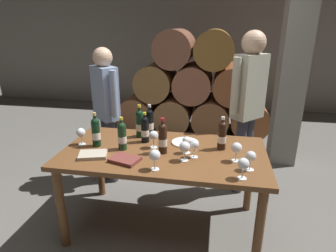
{
  "coord_description": "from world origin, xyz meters",
  "views": [
    {
      "loc": [
        0.43,
        -2.15,
        1.77
      ],
      "look_at": [
        0.0,
        0.2,
        0.91
      ],
      "focal_mm": 30.58,
      "sensor_mm": 36.0,
      "label": 1
    }
  ],
  "objects_px": {
    "wine_bottle_6": "(222,135)",
    "wine_glass_8": "(251,157)",
    "tasting_notebook": "(125,159)",
    "leather_ledger": "(93,155)",
    "sommelier_presenting": "(248,100)",
    "wine_bottle_1": "(96,132)",
    "wine_glass_1": "(81,133)",
    "wine_bottle_4": "(122,136)",
    "wine_bottle_2": "(140,123)",
    "wine_glass_5": "(243,164)",
    "wine_glass_4": "(194,145)",
    "serving_plate": "(185,142)",
    "wine_bottle_3": "(145,129)",
    "wine_glass_0": "(153,136)",
    "wine_glass_3": "(187,141)",
    "wine_glass_2": "(185,147)",
    "wine_bottle_5": "(162,138)",
    "wine_glass_7": "(155,156)",
    "wine_bottle_0": "(150,122)",
    "dining_table": "(164,160)",
    "wine_glass_6": "(237,148)",
    "taster_seated_left": "(106,105)"
  },
  "relations": [
    {
      "from": "wine_bottle_5",
      "to": "wine_glass_0",
      "type": "distance_m",
      "value": 0.13
    },
    {
      "from": "leather_ledger",
      "to": "sommelier_presenting",
      "type": "bearing_deg",
      "value": 20.7
    },
    {
      "from": "sommelier_presenting",
      "to": "wine_glass_2",
      "type": "bearing_deg",
      "value": -120.41
    },
    {
      "from": "wine_bottle_1",
      "to": "wine_bottle_3",
      "type": "distance_m",
      "value": 0.43
    },
    {
      "from": "sommelier_presenting",
      "to": "dining_table",
      "type": "bearing_deg",
      "value": -133.98
    },
    {
      "from": "wine_bottle_1",
      "to": "sommelier_presenting",
      "type": "bearing_deg",
      "value": 29.89
    },
    {
      "from": "wine_bottle_5",
      "to": "wine_glass_5",
      "type": "xyz_separation_m",
      "value": [
        0.62,
        -0.31,
        -0.02
      ]
    },
    {
      "from": "wine_bottle_4",
      "to": "sommelier_presenting",
      "type": "bearing_deg",
      "value": 36.08
    },
    {
      "from": "wine_bottle_4",
      "to": "sommelier_presenting",
      "type": "xyz_separation_m",
      "value": [
        1.07,
        0.78,
        0.16
      ]
    },
    {
      "from": "wine_glass_4",
      "to": "serving_plate",
      "type": "bearing_deg",
      "value": 111.26
    },
    {
      "from": "wine_bottle_6",
      "to": "wine_glass_4",
      "type": "relative_size",
      "value": 1.96
    },
    {
      "from": "wine_glass_5",
      "to": "serving_plate",
      "type": "bearing_deg",
      "value": 130.37
    },
    {
      "from": "wine_bottle_0",
      "to": "wine_bottle_3",
      "type": "bearing_deg",
      "value": -90.76
    },
    {
      "from": "dining_table",
      "to": "leather_ledger",
      "type": "height_order",
      "value": "leather_ledger"
    },
    {
      "from": "wine_glass_2",
      "to": "taster_seated_left",
      "type": "bearing_deg",
      "value": 138.43
    },
    {
      "from": "wine_bottle_4",
      "to": "wine_glass_4",
      "type": "bearing_deg",
      "value": -4.53
    },
    {
      "from": "wine_glass_0",
      "to": "wine_glass_3",
      "type": "distance_m",
      "value": 0.3
    },
    {
      "from": "wine_bottle_1",
      "to": "wine_bottle_4",
      "type": "bearing_deg",
      "value": -5.88
    },
    {
      "from": "wine_glass_6",
      "to": "sommelier_presenting",
      "type": "distance_m",
      "value": 0.87
    },
    {
      "from": "wine_glass_1",
      "to": "wine_glass_8",
      "type": "bearing_deg",
      "value": -8.9
    },
    {
      "from": "wine_glass_0",
      "to": "wine_glass_8",
      "type": "bearing_deg",
      "value": -18.72
    },
    {
      "from": "wine_glass_8",
      "to": "wine_bottle_3",
      "type": "bearing_deg",
      "value": 156.82
    },
    {
      "from": "wine_bottle_4",
      "to": "wine_glass_2",
      "type": "relative_size",
      "value": 1.79
    },
    {
      "from": "wine_bottle_2",
      "to": "serving_plate",
      "type": "xyz_separation_m",
      "value": [
        0.44,
        -0.08,
        -0.13
      ]
    },
    {
      "from": "wine_bottle_4",
      "to": "wine_glass_7",
      "type": "height_order",
      "value": "wine_bottle_4"
    },
    {
      "from": "wine_bottle_5",
      "to": "tasting_notebook",
      "type": "relative_size",
      "value": 1.37
    },
    {
      "from": "wine_bottle_5",
      "to": "leather_ledger",
      "type": "distance_m",
      "value": 0.58
    },
    {
      "from": "wine_bottle_6",
      "to": "dining_table",
      "type": "bearing_deg",
      "value": -165.54
    },
    {
      "from": "leather_ledger",
      "to": "serving_plate",
      "type": "height_order",
      "value": "leather_ledger"
    },
    {
      "from": "wine_bottle_1",
      "to": "wine_glass_6",
      "type": "height_order",
      "value": "wine_bottle_1"
    },
    {
      "from": "leather_ledger",
      "to": "wine_glass_7",
      "type": "bearing_deg",
      "value": -29.59
    },
    {
      "from": "wine_bottle_1",
      "to": "leather_ledger",
      "type": "bearing_deg",
      "value": -75.48
    },
    {
      "from": "wine_bottle_2",
      "to": "wine_glass_7",
      "type": "bearing_deg",
      "value": -65.11
    },
    {
      "from": "wine_bottle_2",
      "to": "wine_glass_8",
      "type": "bearing_deg",
      "value": -26.86
    },
    {
      "from": "wine_glass_2",
      "to": "wine_bottle_5",
      "type": "bearing_deg",
      "value": 150.39
    },
    {
      "from": "dining_table",
      "to": "wine_glass_8",
      "type": "relative_size",
      "value": 11.38
    },
    {
      "from": "tasting_notebook",
      "to": "leather_ledger",
      "type": "relative_size",
      "value": 1.0
    },
    {
      "from": "wine_bottle_6",
      "to": "wine_glass_5",
      "type": "distance_m",
      "value": 0.5
    },
    {
      "from": "wine_bottle_1",
      "to": "wine_bottle_4",
      "type": "xyz_separation_m",
      "value": [
        0.24,
        -0.03,
        -0.01
      ]
    },
    {
      "from": "wine_bottle_4",
      "to": "wine_glass_8",
      "type": "height_order",
      "value": "wine_bottle_4"
    },
    {
      "from": "serving_plate",
      "to": "tasting_notebook",
      "type": "bearing_deg",
      "value": -133.73
    },
    {
      "from": "dining_table",
      "to": "taster_seated_left",
      "type": "bearing_deg",
      "value": 137.61
    },
    {
      "from": "wine_bottle_6",
      "to": "wine_glass_8",
      "type": "relative_size",
      "value": 1.93
    },
    {
      "from": "wine_glass_2",
      "to": "wine_glass_4",
      "type": "xyz_separation_m",
      "value": [
        0.07,
        0.07,
        -0.01
      ]
    },
    {
      "from": "wine_bottle_0",
      "to": "wine_bottle_3",
      "type": "xyz_separation_m",
      "value": [
        -0.0,
        -0.17,
        -0.01
      ]
    },
    {
      "from": "wine_glass_7",
      "to": "wine_bottle_4",
      "type": "bearing_deg",
      "value": 139.01
    },
    {
      "from": "tasting_notebook",
      "to": "wine_bottle_0",
      "type": "bearing_deg",
      "value": 100.37
    },
    {
      "from": "wine_glass_7",
      "to": "wine_bottle_1",
      "type": "bearing_deg",
      "value": 151.02
    },
    {
      "from": "wine_bottle_2",
      "to": "wine_glass_5",
      "type": "bearing_deg",
      "value": -34.67
    },
    {
      "from": "tasting_notebook",
      "to": "dining_table",
      "type": "bearing_deg",
      "value": 59.72
    }
  ]
}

